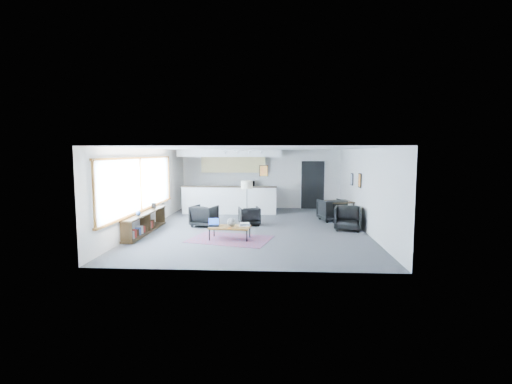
# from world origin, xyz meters

# --- Properties ---
(room) EXTENTS (7.02, 9.02, 2.62)m
(room) POSITION_xyz_m (0.00, 0.00, 1.30)
(room) COLOR #464648
(room) RESTS_ON ground
(window) EXTENTS (0.10, 5.95, 1.66)m
(window) POSITION_xyz_m (-3.46, -0.90, 1.46)
(window) COLOR #8CBFFF
(window) RESTS_ON room
(console) EXTENTS (0.35, 3.00, 0.80)m
(console) POSITION_xyz_m (-3.30, -1.05, 0.33)
(console) COLOR #2F2110
(console) RESTS_ON floor
(kitchenette) EXTENTS (4.20, 1.96, 2.60)m
(kitchenette) POSITION_xyz_m (-1.20, 3.71, 1.38)
(kitchenette) COLOR white
(kitchenette) RESTS_ON floor
(doorway) EXTENTS (1.10, 0.12, 2.15)m
(doorway) POSITION_xyz_m (2.30, 4.42, 1.07)
(doorway) COLOR black
(doorway) RESTS_ON room
(track_light) EXTENTS (1.60, 0.07, 0.15)m
(track_light) POSITION_xyz_m (-0.59, 2.20, 2.53)
(track_light) COLOR silver
(track_light) RESTS_ON room
(wall_art_lower) EXTENTS (0.03, 0.38, 0.48)m
(wall_art_lower) POSITION_xyz_m (3.47, 0.40, 1.55)
(wall_art_lower) COLOR black
(wall_art_lower) RESTS_ON room
(wall_art_upper) EXTENTS (0.03, 0.34, 0.44)m
(wall_art_upper) POSITION_xyz_m (3.47, 1.70, 1.50)
(wall_art_upper) COLOR black
(wall_art_upper) RESTS_ON room
(kilim_rug) EXTENTS (2.54, 2.02, 0.01)m
(kilim_rug) POSITION_xyz_m (-0.59, -1.70, 0.01)
(kilim_rug) COLOR #60334B
(kilim_rug) RESTS_ON floor
(coffee_table) EXTENTS (1.19, 0.70, 0.38)m
(coffee_table) POSITION_xyz_m (-0.59, -1.70, 0.35)
(coffee_table) COLOR brown
(coffee_table) RESTS_ON floor
(laptop) EXTENTS (0.35, 0.30, 0.23)m
(laptop) POSITION_xyz_m (-1.07, -1.65, 0.44)
(laptop) COLOR black
(laptop) RESTS_ON coffee_table
(ceramic_pot) EXTENTS (0.25, 0.25, 0.25)m
(ceramic_pot) POSITION_xyz_m (-0.55, -1.69, 0.50)
(ceramic_pot) COLOR gray
(ceramic_pot) RESTS_ON coffee_table
(book_stack) EXTENTS (0.33, 0.27, 0.09)m
(book_stack) POSITION_xyz_m (-0.18, -1.62, 0.42)
(book_stack) COLOR silver
(book_stack) RESTS_ON coffee_table
(coaster) EXTENTS (0.13, 0.13, 0.01)m
(coaster) POSITION_xyz_m (-0.57, -1.96, 0.38)
(coaster) COLOR #E5590C
(coaster) RESTS_ON coffee_table
(armchair_left) EXTENTS (0.92, 0.89, 0.78)m
(armchair_left) POSITION_xyz_m (-1.71, 0.16, 0.39)
(armchair_left) COLOR black
(armchair_left) RESTS_ON floor
(armchair_right) EXTENTS (0.81, 0.78, 0.69)m
(armchair_right) POSITION_xyz_m (-0.20, 0.42, 0.35)
(armchair_right) COLOR black
(armchair_right) RESTS_ON floor
(floor_lamp) EXTENTS (0.50, 0.50, 1.47)m
(floor_lamp) POSITION_xyz_m (-0.34, 1.14, 1.27)
(floor_lamp) COLOR black
(floor_lamp) RESTS_ON floor
(dining_table) EXTENTS (1.03, 1.03, 0.72)m
(dining_table) POSITION_xyz_m (3.00, 1.47, 0.65)
(dining_table) COLOR #2F2110
(dining_table) RESTS_ON floor
(dining_chair_near) EXTENTS (0.82, 0.78, 0.71)m
(dining_chair_near) POSITION_xyz_m (3.00, -0.21, 0.36)
(dining_chair_near) COLOR black
(dining_chair_near) RESTS_ON floor
(dining_chair_far) EXTENTS (0.88, 0.85, 0.74)m
(dining_chair_far) POSITION_xyz_m (2.72, 1.43, 0.37)
(dining_chair_far) COLOR black
(dining_chair_far) RESTS_ON floor
(microwave) EXTENTS (0.57, 0.33, 0.37)m
(microwave) POSITION_xyz_m (-0.53, 4.15, 1.12)
(microwave) COLOR black
(microwave) RESTS_ON kitchenette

